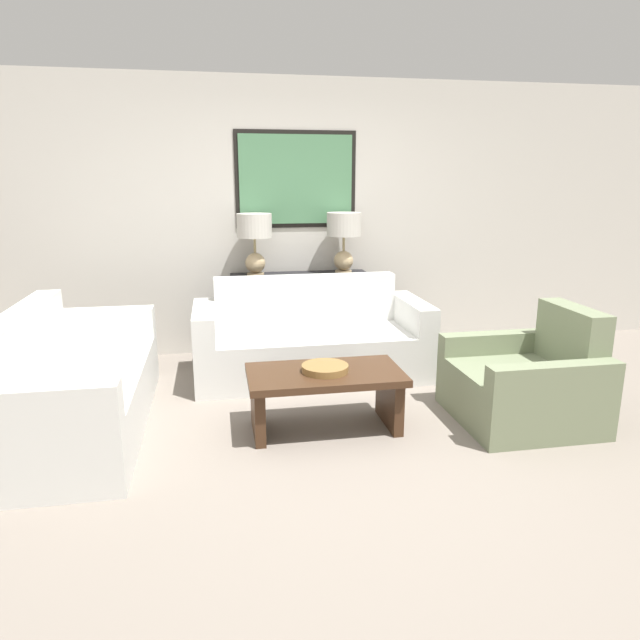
{
  "coord_description": "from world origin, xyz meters",
  "views": [
    {
      "loc": [
        -0.8,
        -3.35,
        1.72
      ],
      "look_at": [
        -0.03,
        0.85,
        0.65
      ],
      "focal_mm": 32.0,
      "sensor_mm": 36.0,
      "label": 1
    }
  ],
  "objects_px": {
    "console_table": "(300,315)",
    "couch_by_back_wall": "(311,343)",
    "table_lamp_left": "(255,235)",
    "table_lamp_right": "(344,233)",
    "couch_by_side": "(71,390)",
    "coffee_table": "(325,388)",
    "armchair_near_back_wall": "(526,384)",
    "decorative_bowl": "(325,368)"
  },
  "relations": [
    {
      "from": "couch_by_back_wall",
      "to": "decorative_bowl",
      "type": "height_order",
      "value": "couch_by_back_wall"
    },
    {
      "from": "console_table",
      "to": "armchair_near_back_wall",
      "type": "xyz_separation_m",
      "value": [
        1.37,
        -1.87,
        -0.13
      ]
    },
    {
      "from": "couch_by_back_wall",
      "to": "armchair_near_back_wall",
      "type": "xyz_separation_m",
      "value": [
        1.37,
        -1.25,
        -0.02
      ]
    },
    {
      "from": "table_lamp_right",
      "to": "armchair_near_back_wall",
      "type": "xyz_separation_m",
      "value": [
        0.94,
        -1.87,
        -0.92
      ]
    },
    {
      "from": "coffee_table",
      "to": "console_table",
      "type": "bearing_deg",
      "value": 86.94
    },
    {
      "from": "decorative_bowl",
      "to": "console_table",
      "type": "bearing_deg",
      "value": 86.92
    },
    {
      "from": "couch_by_back_wall",
      "to": "decorative_bowl",
      "type": "xyz_separation_m",
      "value": [
        -0.1,
        -1.16,
        0.16
      ]
    },
    {
      "from": "table_lamp_left",
      "to": "couch_by_side",
      "type": "xyz_separation_m",
      "value": [
        -1.39,
        -1.46,
        -0.9
      ]
    },
    {
      "from": "decorative_bowl",
      "to": "armchair_near_back_wall",
      "type": "bearing_deg",
      "value": -3.55
    },
    {
      "from": "console_table",
      "to": "coffee_table",
      "type": "bearing_deg",
      "value": -93.06
    },
    {
      "from": "table_lamp_left",
      "to": "coffee_table",
      "type": "relative_size",
      "value": 0.55
    },
    {
      "from": "console_table",
      "to": "table_lamp_right",
      "type": "distance_m",
      "value": 0.9
    },
    {
      "from": "table_lamp_right",
      "to": "armchair_near_back_wall",
      "type": "height_order",
      "value": "table_lamp_right"
    },
    {
      "from": "coffee_table",
      "to": "couch_by_back_wall",
      "type": "bearing_deg",
      "value": 85.29
    },
    {
      "from": "coffee_table",
      "to": "table_lamp_right",
      "type": "bearing_deg",
      "value": 73.52
    },
    {
      "from": "decorative_bowl",
      "to": "armchair_near_back_wall",
      "type": "xyz_separation_m",
      "value": [
        1.47,
        -0.09,
        -0.18
      ]
    },
    {
      "from": "table_lamp_left",
      "to": "couch_by_side",
      "type": "bearing_deg",
      "value": -133.64
    },
    {
      "from": "table_lamp_left",
      "to": "couch_by_side",
      "type": "relative_size",
      "value": 0.29
    },
    {
      "from": "armchair_near_back_wall",
      "to": "decorative_bowl",
      "type": "bearing_deg",
      "value": 176.45
    },
    {
      "from": "couch_by_back_wall",
      "to": "coffee_table",
      "type": "height_order",
      "value": "couch_by_back_wall"
    },
    {
      "from": "table_lamp_right",
      "to": "decorative_bowl",
      "type": "xyz_separation_m",
      "value": [
        -0.53,
        -1.78,
        -0.74
      ]
    },
    {
      "from": "coffee_table",
      "to": "decorative_bowl",
      "type": "xyz_separation_m",
      "value": [
        -0.0,
        -0.01,
        0.14
      ]
    },
    {
      "from": "table_lamp_right",
      "to": "couch_by_back_wall",
      "type": "bearing_deg",
      "value": -124.68
    },
    {
      "from": "table_lamp_right",
      "to": "armchair_near_back_wall",
      "type": "bearing_deg",
      "value": -63.39
    },
    {
      "from": "table_lamp_left",
      "to": "table_lamp_right",
      "type": "height_order",
      "value": "same"
    },
    {
      "from": "console_table",
      "to": "decorative_bowl",
      "type": "height_order",
      "value": "console_table"
    },
    {
      "from": "console_table",
      "to": "armchair_near_back_wall",
      "type": "bearing_deg",
      "value": -53.84
    },
    {
      "from": "table_lamp_left",
      "to": "table_lamp_right",
      "type": "bearing_deg",
      "value": 0.0
    },
    {
      "from": "couch_by_back_wall",
      "to": "armchair_near_back_wall",
      "type": "height_order",
      "value": "couch_by_back_wall"
    },
    {
      "from": "table_lamp_left",
      "to": "decorative_bowl",
      "type": "distance_m",
      "value": 1.96
    },
    {
      "from": "table_lamp_right",
      "to": "decorative_bowl",
      "type": "distance_m",
      "value": 2.0
    },
    {
      "from": "decorative_bowl",
      "to": "armchair_near_back_wall",
      "type": "relative_size",
      "value": 0.35
    },
    {
      "from": "table_lamp_left",
      "to": "table_lamp_right",
      "type": "relative_size",
      "value": 1.0
    },
    {
      "from": "console_table",
      "to": "couch_by_back_wall",
      "type": "bearing_deg",
      "value": -90.0
    },
    {
      "from": "coffee_table",
      "to": "armchair_near_back_wall",
      "type": "distance_m",
      "value": 1.47
    },
    {
      "from": "table_lamp_left",
      "to": "table_lamp_right",
      "type": "xyz_separation_m",
      "value": [
        0.86,
        0.0,
        0.0
      ]
    },
    {
      "from": "couch_by_back_wall",
      "to": "couch_by_side",
      "type": "relative_size",
      "value": 1.0
    },
    {
      "from": "console_table",
      "to": "couch_by_side",
      "type": "height_order",
      "value": "couch_by_side"
    },
    {
      "from": "couch_by_side",
      "to": "couch_by_back_wall",
      "type": "bearing_deg",
      "value": 24.71
    },
    {
      "from": "table_lamp_right",
      "to": "couch_by_side",
      "type": "bearing_deg",
      "value": -147.05
    },
    {
      "from": "couch_by_back_wall",
      "to": "coffee_table",
      "type": "relative_size",
      "value": 1.9
    },
    {
      "from": "couch_by_side",
      "to": "armchair_near_back_wall",
      "type": "height_order",
      "value": "couch_by_side"
    }
  ]
}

